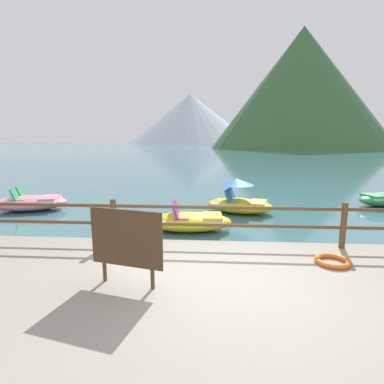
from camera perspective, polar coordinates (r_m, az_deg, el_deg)
ground_plane at (r=44.62m, az=4.28°, el=6.85°), size 200.00×200.00×0.00m
dock_railing at (r=6.31m, az=6.42°, el=-4.95°), size 23.92×0.12×0.95m
sign_board at (r=4.67m, az=-12.31°, el=-8.76°), size 1.15×0.32×1.19m
life_ring at (r=6.10m, az=25.02°, el=-11.74°), size 0.61×0.61×0.09m
pedal_boat_0 at (r=12.56m, az=-28.30°, el=-1.76°), size 2.83×1.97×0.87m
pedal_boat_2 at (r=10.82m, az=8.93°, el=-1.77°), size 2.63×1.91×1.21m
pedal_boat_3 at (r=8.66m, az=-0.53°, el=-5.54°), size 2.51×1.27×0.85m
cliff_headland at (r=81.64m, az=18.72°, el=17.26°), size 42.88×42.88×28.37m
distant_peak at (r=153.40m, az=-0.38°, el=13.73°), size 62.72×62.72×23.83m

